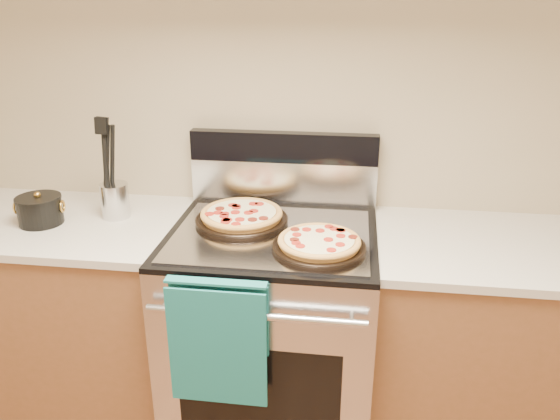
# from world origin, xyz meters

# --- Properties ---
(wall_back) EXTENTS (4.00, 0.00, 4.00)m
(wall_back) POSITION_xyz_m (0.00, 2.00, 1.35)
(wall_back) COLOR tan
(wall_back) RESTS_ON ground
(range_body) EXTENTS (0.76, 0.68, 0.90)m
(range_body) POSITION_xyz_m (0.00, 1.65, 0.45)
(range_body) COLOR #B7B7BC
(range_body) RESTS_ON ground
(oven_window) EXTENTS (0.56, 0.01, 0.40)m
(oven_window) POSITION_xyz_m (0.00, 1.31, 0.45)
(oven_window) COLOR black
(oven_window) RESTS_ON range_body
(cooktop) EXTENTS (0.76, 0.68, 0.02)m
(cooktop) POSITION_xyz_m (0.00, 1.65, 0.91)
(cooktop) COLOR black
(cooktop) RESTS_ON range_body
(backsplash_lower) EXTENTS (0.76, 0.06, 0.18)m
(backsplash_lower) POSITION_xyz_m (0.00, 1.96, 1.01)
(backsplash_lower) COLOR silver
(backsplash_lower) RESTS_ON cooktop
(backsplash_upper) EXTENTS (0.76, 0.06, 0.12)m
(backsplash_upper) POSITION_xyz_m (0.00, 1.96, 1.16)
(backsplash_upper) COLOR black
(backsplash_upper) RESTS_ON backsplash_lower
(oven_handle) EXTENTS (0.70, 0.03, 0.03)m
(oven_handle) POSITION_xyz_m (0.00, 1.27, 0.80)
(oven_handle) COLOR silver
(oven_handle) RESTS_ON range_body
(dish_towel) EXTENTS (0.32, 0.05, 0.42)m
(dish_towel) POSITION_xyz_m (-0.12, 1.27, 0.70)
(dish_towel) COLOR #166371
(dish_towel) RESTS_ON oven_handle
(foil_sheet) EXTENTS (0.70, 0.55, 0.01)m
(foil_sheet) POSITION_xyz_m (0.00, 1.62, 0.92)
(foil_sheet) COLOR gray
(foil_sheet) RESTS_ON cooktop
(cabinet_left) EXTENTS (1.00, 0.62, 0.88)m
(cabinet_left) POSITION_xyz_m (-0.88, 1.68, 0.44)
(cabinet_left) COLOR brown
(cabinet_left) RESTS_ON ground
(countertop_left) EXTENTS (1.02, 0.64, 0.03)m
(countertop_left) POSITION_xyz_m (-0.88, 1.68, 0.90)
(countertop_left) COLOR #BCB3A9
(countertop_left) RESTS_ON cabinet_left
(cabinet_right) EXTENTS (1.00, 0.62, 0.88)m
(cabinet_right) POSITION_xyz_m (0.88, 1.68, 0.44)
(cabinet_right) COLOR brown
(cabinet_right) RESTS_ON ground
(countertop_right) EXTENTS (1.02, 0.64, 0.03)m
(countertop_right) POSITION_xyz_m (0.88, 1.68, 0.90)
(countertop_right) COLOR #BCB3A9
(countertop_right) RESTS_ON cabinet_right
(pepperoni_pizza_back) EXTENTS (0.36, 0.36, 0.05)m
(pepperoni_pizza_back) POSITION_xyz_m (-0.13, 1.72, 0.95)
(pepperoni_pizza_back) COLOR #C9893D
(pepperoni_pizza_back) RESTS_ON foil_sheet
(pepperoni_pizza_front) EXTENTS (0.41, 0.41, 0.04)m
(pepperoni_pizza_front) POSITION_xyz_m (0.18, 1.52, 0.95)
(pepperoni_pizza_front) COLOR #C9893D
(pepperoni_pizza_front) RESTS_ON foil_sheet
(utensil_crock) EXTENTS (0.14, 0.14, 0.14)m
(utensil_crock) POSITION_xyz_m (-0.64, 1.74, 0.98)
(utensil_crock) COLOR silver
(utensil_crock) RESTS_ON countertop_left
(saucepan) EXTENTS (0.19, 0.19, 0.10)m
(saucepan) POSITION_xyz_m (-0.90, 1.64, 0.96)
(saucepan) COLOR black
(saucepan) RESTS_ON countertop_left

